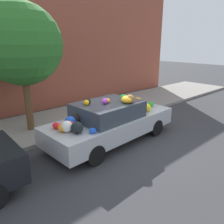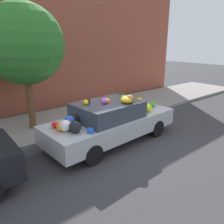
% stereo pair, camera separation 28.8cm
% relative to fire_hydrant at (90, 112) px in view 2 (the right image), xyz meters
% --- Properties ---
extents(ground_plane, '(60.00, 60.00, 0.00)m').
position_rel_fire_hydrant_xyz_m(ground_plane, '(-0.38, -1.80, -0.47)').
color(ground_plane, '#38383A').
extents(sidewalk_curb, '(24.00, 3.20, 0.13)m').
position_rel_fire_hydrant_xyz_m(sidewalk_curb, '(-0.38, 0.90, -0.41)').
color(sidewalk_curb, gray).
rests_on(sidewalk_curb, ground).
extents(building_facade, '(18.00, 1.20, 6.11)m').
position_rel_fire_hydrant_xyz_m(building_facade, '(-0.55, 3.12, 2.53)').
color(building_facade, '#9E4C38').
rests_on(building_facade, ground).
extents(street_tree, '(2.69, 2.69, 4.32)m').
position_rel_fire_hydrant_xyz_m(street_tree, '(-2.13, 0.65, 2.62)').
color(street_tree, brown).
rests_on(street_tree, sidewalk_curb).
extents(fire_hydrant, '(0.20, 0.20, 0.70)m').
position_rel_fire_hydrant_xyz_m(fire_hydrant, '(0.00, 0.00, 0.00)').
color(fire_hydrant, red).
rests_on(fire_hydrant, sidewalk_curb).
extents(art_car, '(4.64, 1.98, 1.63)m').
position_rel_fire_hydrant_xyz_m(art_car, '(-0.45, -1.87, 0.25)').
color(art_car, '#B7BABF').
rests_on(art_car, ground).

